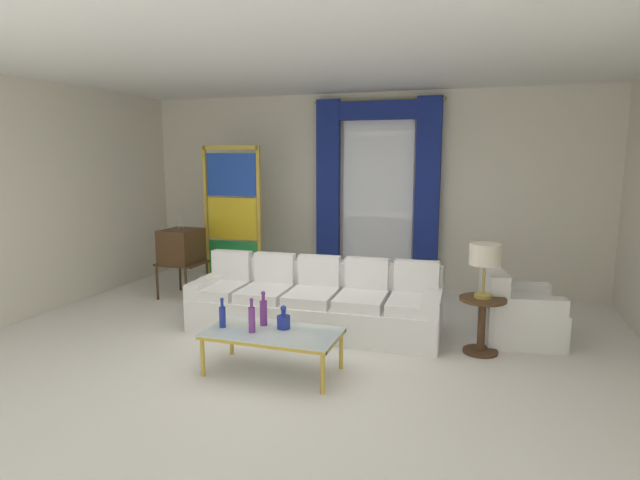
{
  "coord_description": "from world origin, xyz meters",
  "views": [
    {
      "loc": [
        1.94,
        -4.94,
        2.05
      ],
      "look_at": [
        0.0,
        0.9,
        1.05
      ],
      "focal_mm": 29.19,
      "sensor_mm": 36.0,
      "label": 1
    }
  ],
  "objects_px": {
    "bottle_crystal_tall": "(263,311)",
    "armchair_white": "(515,315)",
    "coffee_table": "(273,335)",
    "table_lamp_brass": "(485,257)",
    "couch_white_long": "(316,304)",
    "round_side_table": "(482,320)",
    "bottle_blue_decanter": "(222,316)",
    "vintage_tv": "(181,248)",
    "bottle_amber_squat": "(252,318)",
    "peacock_figurine": "(250,285)",
    "bottle_ruby_flask": "(284,321)",
    "stained_glass_divider": "(232,221)"
  },
  "relations": [
    {
      "from": "armchair_white",
      "to": "couch_white_long",
      "type": "bearing_deg",
      "value": -171.22
    },
    {
      "from": "coffee_table",
      "to": "vintage_tv",
      "type": "relative_size",
      "value": 0.94
    },
    {
      "from": "round_side_table",
      "to": "coffee_table",
      "type": "bearing_deg",
      "value": -148.39
    },
    {
      "from": "bottle_crystal_tall",
      "to": "armchair_white",
      "type": "xyz_separation_m",
      "value": [
        2.37,
        1.55,
        -0.26
      ]
    },
    {
      "from": "coffee_table",
      "to": "table_lamp_brass",
      "type": "height_order",
      "value": "table_lamp_brass"
    },
    {
      "from": "bottle_amber_squat",
      "to": "round_side_table",
      "type": "bearing_deg",
      "value": 31.2
    },
    {
      "from": "bottle_crystal_tall",
      "to": "armchair_white",
      "type": "bearing_deg",
      "value": 33.12
    },
    {
      "from": "bottle_blue_decanter",
      "to": "bottle_amber_squat",
      "type": "height_order",
      "value": "bottle_amber_squat"
    },
    {
      "from": "coffee_table",
      "to": "armchair_white",
      "type": "xyz_separation_m",
      "value": [
        2.22,
        1.68,
        -0.09
      ]
    },
    {
      "from": "table_lamp_brass",
      "to": "couch_white_long",
      "type": "bearing_deg",
      "value": 174.45
    },
    {
      "from": "coffee_table",
      "to": "bottle_blue_decanter",
      "type": "height_order",
      "value": "bottle_blue_decanter"
    },
    {
      "from": "bottle_crystal_tall",
      "to": "stained_glass_divider",
      "type": "bearing_deg",
      "value": 123.13
    },
    {
      "from": "coffee_table",
      "to": "couch_white_long",
      "type": "bearing_deg",
      "value": 91.0
    },
    {
      "from": "bottle_crystal_tall",
      "to": "bottle_amber_squat",
      "type": "bearing_deg",
      "value": -95.01
    },
    {
      "from": "vintage_tv",
      "to": "table_lamp_brass",
      "type": "relative_size",
      "value": 2.36
    },
    {
      "from": "bottle_ruby_flask",
      "to": "coffee_table",
      "type": "bearing_deg",
      "value": -122.13
    },
    {
      "from": "bottle_blue_decanter",
      "to": "peacock_figurine",
      "type": "relative_size",
      "value": 0.49
    },
    {
      "from": "bottle_crystal_tall",
      "to": "bottle_ruby_flask",
      "type": "distance_m",
      "value": 0.23
    },
    {
      "from": "stained_glass_divider",
      "to": "table_lamp_brass",
      "type": "bearing_deg",
      "value": -22.95
    },
    {
      "from": "bottle_amber_squat",
      "to": "round_side_table",
      "type": "height_order",
      "value": "bottle_amber_squat"
    },
    {
      "from": "peacock_figurine",
      "to": "bottle_amber_squat",
      "type": "bearing_deg",
      "value": -63.41
    },
    {
      "from": "round_side_table",
      "to": "bottle_blue_decanter",
      "type": "bearing_deg",
      "value": -153.21
    },
    {
      "from": "bottle_crystal_tall",
      "to": "couch_white_long",
      "type": "bearing_deg",
      "value": 83.8
    },
    {
      "from": "coffee_table",
      "to": "bottle_blue_decanter",
      "type": "xyz_separation_m",
      "value": [
        -0.5,
        -0.05,
        0.15
      ]
    },
    {
      "from": "coffee_table",
      "to": "table_lamp_brass",
      "type": "bearing_deg",
      "value": 31.61
    },
    {
      "from": "bottle_ruby_flask",
      "to": "table_lamp_brass",
      "type": "distance_m",
      "value": 2.15
    },
    {
      "from": "bottle_blue_decanter",
      "to": "bottle_crystal_tall",
      "type": "xyz_separation_m",
      "value": [
        0.35,
        0.18,
        0.02
      ]
    },
    {
      "from": "bottle_amber_squat",
      "to": "bottle_ruby_flask",
      "type": "distance_m",
      "value": 0.32
    },
    {
      "from": "armchair_white",
      "to": "stained_glass_divider",
      "type": "xyz_separation_m",
      "value": [
        -4.06,
        1.04,
        0.77
      ]
    },
    {
      "from": "couch_white_long",
      "to": "round_side_table",
      "type": "bearing_deg",
      "value": -5.55
    },
    {
      "from": "armchair_white",
      "to": "round_side_table",
      "type": "distance_m",
      "value": 0.64
    },
    {
      "from": "bottle_amber_squat",
      "to": "round_side_table",
      "type": "xyz_separation_m",
      "value": [
        2.04,
        1.24,
        -0.19
      ]
    },
    {
      "from": "stained_glass_divider",
      "to": "armchair_white",
      "type": "bearing_deg",
      "value": -14.39
    },
    {
      "from": "vintage_tv",
      "to": "peacock_figurine",
      "type": "bearing_deg",
      "value": 8.33
    },
    {
      "from": "coffee_table",
      "to": "peacock_figurine",
      "type": "bearing_deg",
      "value": 120.82
    },
    {
      "from": "stained_glass_divider",
      "to": "bottle_ruby_flask",
      "type": "bearing_deg",
      "value": -53.83
    },
    {
      "from": "bottle_blue_decanter",
      "to": "vintage_tv",
      "type": "distance_m",
      "value": 2.84
    },
    {
      "from": "couch_white_long",
      "to": "round_side_table",
      "type": "relative_size",
      "value": 4.97
    },
    {
      "from": "vintage_tv",
      "to": "armchair_white",
      "type": "bearing_deg",
      "value": -5.23
    },
    {
      "from": "armchair_white",
      "to": "table_lamp_brass",
      "type": "relative_size",
      "value": 1.67
    },
    {
      "from": "couch_white_long",
      "to": "bottle_amber_squat",
      "type": "xyz_separation_m",
      "value": [
        -0.15,
        -1.42,
        0.24
      ]
    },
    {
      "from": "couch_white_long",
      "to": "vintage_tv",
      "type": "height_order",
      "value": "vintage_tv"
    },
    {
      "from": "armchair_white",
      "to": "vintage_tv",
      "type": "bearing_deg",
      "value": 174.77
    },
    {
      "from": "couch_white_long",
      "to": "peacock_figurine",
      "type": "bearing_deg",
      "value": 145.28
    },
    {
      "from": "bottle_amber_squat",
      "to": "bottle_ruby_flask",
      "type": "height_order",
      "value": "bottle_amber_squat"
    },
    {
      "from": "bottle_ruby_flask",
      "to": "peacock_figurine",
      "type": "xyz_separation_m",
      "value": [
        -1.41,
        2.14,
        -0.27
      ]
    },
    {
      "from": "coffee_table",
      "to": "bottle_amber_squat",
      "type": "bearing_deg",
      "value": -153.44
    },
    {
      "from": "coffee_table",
      "to": "bottle_amber_squat",
      "type": "relative_size",
      "value": 3.78
    },
    {
      "from": "bottle_blue_decanter",
      "to": "bottle_ruby_flask",
      "type": "xyz_separation_m",
      "value": [
        0.57,
        0.16,
        -0.04
      ]
    },
    {
      "from": "peacock_figurine",
      "to": "round_side_table",
      "type": "height_order",
      "value": "round_side_table"
    }
  ]
}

